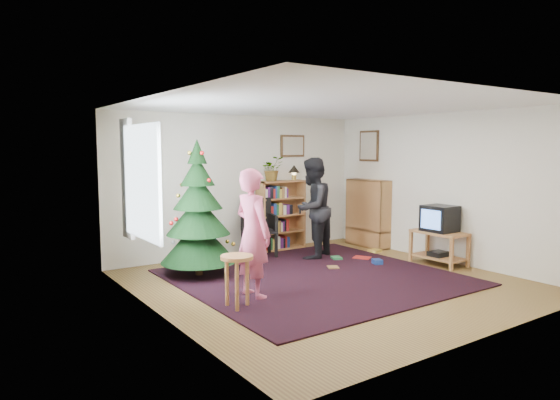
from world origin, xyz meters
TOP-DOWN VIEW (x-y plane):
  - floor at (0.00, 0.00)m, footprint 5.00×5.00m
  - ceiling at (0.00, 0.00)m, footprint 5.00×5.00m
  - wall_back at (0.00, 2.50)m, footprint 5.00×0.02m
  - wall_front at (0.00, -2.50)m, footprint 5.00×0.02m
  - wall_left at (-2.50, 0.00)m, footprint 0.02×5.00m
  - wall_right at (2.50, 0.00)m, footprint 0.02×5.00m
  - rug at (0.00, 0.30)m, footprint 3.80×3.60m
  - window_pane at (-2.47, 0.60)m, footprint 0.04×1.20m
  - curtain at (-2.43, 1.30)m, footprint 0.06×0.35m
  - picture_back at (1.15, 2.48)m, footprint 0.55×0.03m
  - picture_right at (2.48, 1.75)m, footprint 0.03×0.50m
  - christmas_tree at (-1.37, 1.37)m, footprint 1.13×1.13m
  - bookshelf_back at (0.79, 2.34)m, footprint 0.95×0.30m
  - bookshelf_right at (2.34, 1.61)m, footprint 0.30×0.95m
  - tv_stand at (2.22, -0.17)m, footprint 0.48×0.87m
  - crt_tv at (2.22, -0.17)m, footprint 0.46×0.49m
  - armchair at (0.11, 2.15)m, footprint 0.71×0.72m
  - stool at (-1.66, -0.29)m, footprint 0.39×0.39m
  - person_standing at (-1.26, 0.00)m, footprint 0.46×0.64m
  - person_by_chair at (0.78, 1.38)m, footprint 1.05×0.96m
  - potted_plant at (0.59, 2.34)m, footprint 0.47×0.43m
  - table_lamp at (1.09, 2.34)m, footprint 0.22×0.22m
  - floor_clutter at (1.29, 0.78)m, footprint 1.66×0.95m

SIDE VIEW (x-z plane):
  - floor at x=0.00m, z-range 0.00..0.00m
  - rug at x=0.00m, z-range 0.00..0.02m
  - floor_clutter at x=1.29m, z-range 0.00..0.08m
  - tv_stand at x=2.22m, z-range 0.05..0.60m
  - stool at x=-1.66m, z-range 0.18..0.83m
  - armchair at x=0.11m, z-range 0.04..1.06m
  - bookshelf_back at x=0.79m, z-range 0.01..1.31m
  - bookshelf_right at x=2.34m, z-range 0.01..1.31m
  - crt_tv at x=2.22m, z-range 0.55..0.98m
  - person_standing at x=-1.26m, z-range 0.00..1.66m
  - christmas_tree at x=-1.37m, z-range -0.17..1.87m
  - person_by_chair at x=0.78m, z-range 0.00..1.75m
  - wall_back at x=0.00m, z-range 0.00..2.50m
  - wall_front at x=0.00m, z-range 0.00..2.50m
  - wall_left at x=-2.50m, z-range 0.00..2.50m
  - wall_right at x=2.50m, z-range 0.00..2.50m
  - table_lamp at x=1.09m, z-range 1.35..1.64m
  - window_pane at x=-2.47m, z-range 0.80..2.20m
  - curtain at x=-2.43m, z-range 0.70..2.30m
  - potted_plant at x=0.59m, z-range 1.30..1.76m
  - picture_back at x=1.15m, z-range 1.74..2.16m
  - picture_right at x=2.48m, z-range 1.65..2.25m
  - ceiling at x=0.00m, z-range 2.50..2.50m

